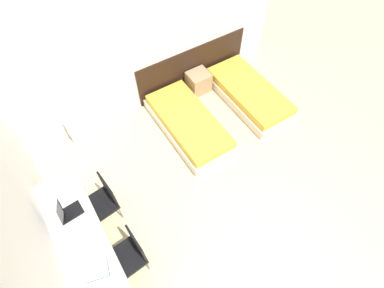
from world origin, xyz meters
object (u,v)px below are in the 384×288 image
(bed_near_window, at_px, (189,123))
(chair_near_laptop, at_px, (103,200))
(chair_near_notebook, at_px, (130,254))
(bed_near_door, at_px, (249,93))
(laptop, at_px, (67,212))
(nightstand, at_px, (198,82))

(bed_near_window, xyz_separation_m, chair_near_laptop, (-2.00, -0.78, 0.35))
(chair_near_laptop, distance_m, chair_near_notebook, 0.92)
(bed_near_door, height_order, laptop, laptop)
(chair_near_notebook, bearing_deg, nightstand, 38.20)
(bed_near_window, height_order, chair_near_notebook, chair_near_notebook)
(nightstand, relative_size, chair_near_notebook, 0.48)
(chair_near_notebook, relative_size, laptop, 2.78)
(bed_near_door, distance_m, chair_near_notebook, 3.88)
(bed_near_window, xyz_separation_m, chair_near_notebook, (-2.00, -1.70, 0.35))
(chair_near_laptop, bearing_deg, chair_near_notebook, -95.93)
(bed_near_window, distance_m, nightstand, 1.08)
(bed_near_door, bearing_deg, bed_near_window, 180.00)
(bed_near_window, distance_m, bed_near_door, 1.47)
(bed_near_door, bearing_deg, laptop, -167.96)
(bed_near_window, relative_size, bed_near_door, 1.00)
(bed_near_window, height_order, laptop, laptop)
(bed_near_door, bearing_deg, nightstand, 133.32)
(bed_near_window, distance_m, chair_near_notebook, 2.65)
(bed_near_door, distance_m, nightstand, 1.08)
(nightstand, height_order, chair_near_notebook, chair_near_notebook)
(nightstand, xyz_separation_m, laptop, (-3.20, -1.62, 0.56))
(nightstand, bearing_deg, bed_near_window, -133.32)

